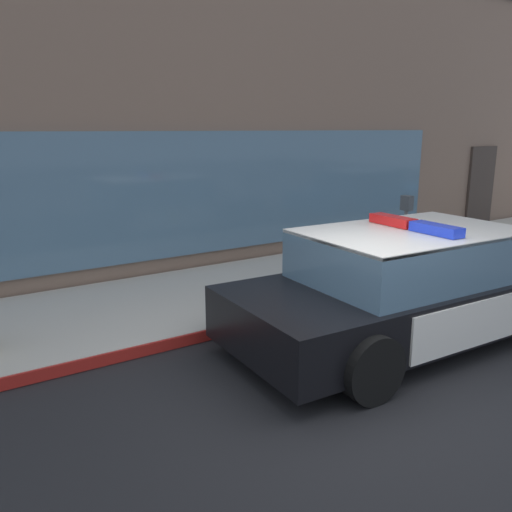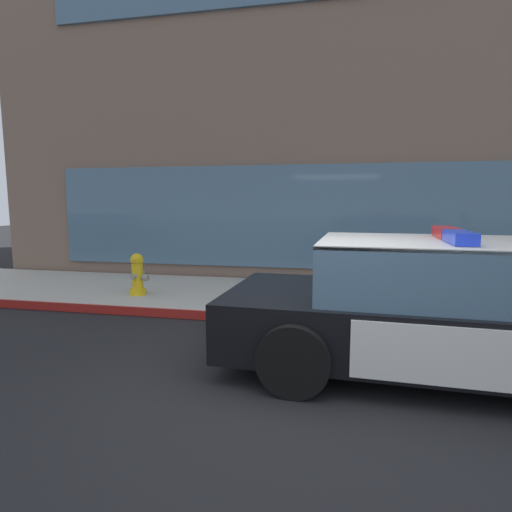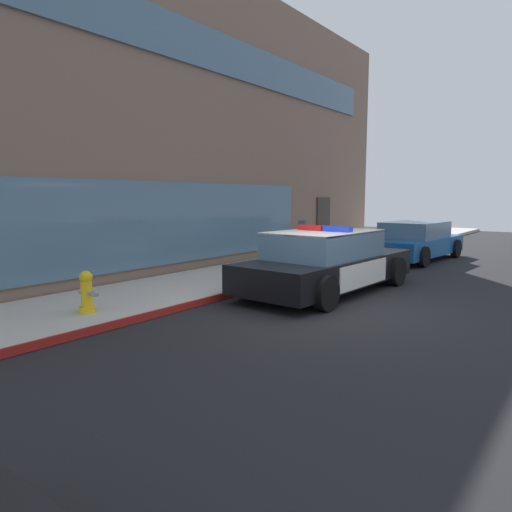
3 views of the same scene
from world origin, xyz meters
The scene contains 6 objects.
ground centered at (0.00, 0.00, 0.00)m, with size 48.00×48.00×0.00m, color black.
sidewalk centered at (0.00, 3.34, 0.07)m, with size 48.00×2.70×0.15m, color #B2ADA3.
curb_red_paint centered at (0.00, 1.98, 0.08)m, with size 28.80×0.04×0.14m, color maroon.
storefront_building centered at (2.59, 9.56, 4.23)m, with size 20.23×9.74×8.47m.
police_cruiser centered at (1.50, 0.68, 0.68)m, with size 5.05×2.25×1.49m.
fire_hydrant centered at (-3.19, 2.76, 0.50)m, with size 0.34×0.39×0.73m.
Camera 2 is at (0.29, -3.78, 1.77)m, focal length 29.19 mm.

